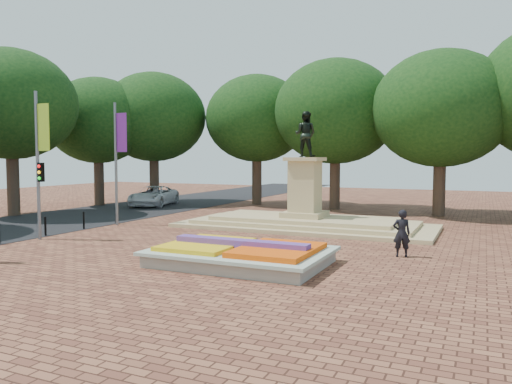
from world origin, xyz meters
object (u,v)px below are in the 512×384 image
monument (305,212)px  pedestrian (402,233)px  flower_bed (241,254)px  van (154,196)px

monument → pedestrian: monument is taller
flower_bed → monument: size_ratio=0.45×
monument → van: bearing=155.9°
flower_bed → pedestrian: (5.09, 3.86, 0.56)m
monument → van: 16.64m
flower_bed → pedestrian: pedestrian is taller
flower_bed → van: bearing=134.0°
van → pedestrian: (21.30, -12.95, 0.14)m
flower_bed → monument: 10.07m
monument → van: monument is taller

